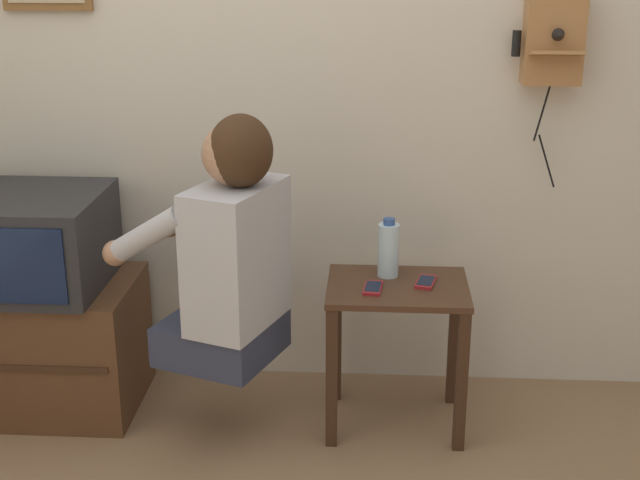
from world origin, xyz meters
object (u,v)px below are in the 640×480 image
Objects in this scene: wall_phone_antique at (553,37)px; cell_phone_spare at (426,282)px; television at (31,241)px; cell_phone_held at (373,288)px; water_bottle at (388,249)px; person at (229,249)px.

wall_phone_antique is 0.97m from cell_phone_spare.
television is 4.05× the size of cell_phone_held.
wall_phone_antique is 1.08m from cell_phone_held.
wall_phone_antique is (1.85, 0.26, 0.71)m from television.
wall_phone_antique is at bearing 36.20° from cell_phone_held.
television is 2.42× the size of water_bottle.
water_bottle is (1.29, 0.04, -0.02)m from television.
water_bottle is (0.53, 0.23, -0.07)m from person.
water_bottle is (0.05, 0.13, 0.09)m from cell_phone_held.
person is at bearing -157.37° from wall_phone_antique.
cell_phone_held is (-0.61, -0.36, -0.82)m from wall_phone_antique.
person reaches higher than cell_phone_held.
cell_phone_spare is at bearing 25.65° from cell_phone_held.
person is at bearing -153.37° from cell_phone_spare.
person reaches higher than cell_phone_spare.
television reaches higher than cell_phone_held.
wall_phone_antique reaches higher than cell_phone_spare.
person is 6.42× the size of cell_phone_spare.
television is 1.29m from water_bottle.
cell_phone_held is at bearing -111.21° from water_bottle.
cell_phone_spare is (0.19, 0.07, 0.00)m from cell_phone_held.
water_bottle is at bearing 74.51° from cell_phone_held.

